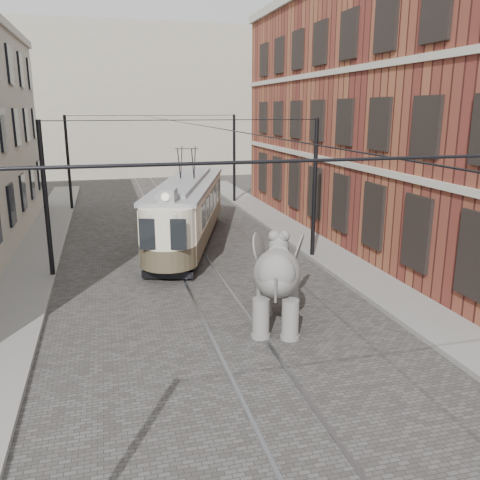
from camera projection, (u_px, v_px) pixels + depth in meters
name	position (u px, v px, depth m)	size (l,w,h in m)	color
ground	(229.00, 324.00, 15.60)	(120.00, 120.00, 0.00)	#454340
tram_rails	(229.00, 323.00, 15.59)	(1.54, 80.00, 0.02)	slate
sidewalk_right	(404.00, 303.00, 17.06)	(2.00, 60.00, 0.15)	slate
brick_building	(402.00, 116.00, 25.24)	(8.00, 26.00, 12.00)	maroon
distant_block	(135.00, 102.00, 51.30)	(28.00, 10.00, 14.00)	#A09784
catenary	(193.00, 200.00, 19.48)	(11.00, 30.20, 6.00)	black
tram	(188.00, 196.00, 24.46)	(2.39, 11.60, 4.60)	beige
elephant	(277.00, 285.00, 15.13)	(2.35, 4.26, 2.61)	#5E5B57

